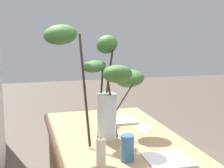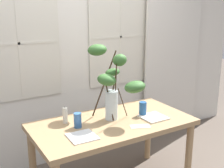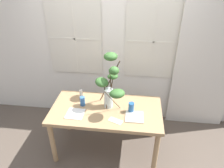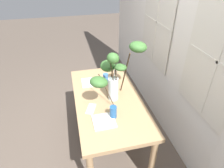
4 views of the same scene
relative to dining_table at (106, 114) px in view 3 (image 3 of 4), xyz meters
The scene contains 11 objects.
ground 0.64m from the dining_table, ahead, with size 14.00×14.00×0.00m, color brown.
back_wall_with_windows 1.22m from the dining_table, 90.00° to the left, with size 5.08×0.14×2.95m.
curtain_sheer_side 1.70m from the dining_table, 28.34° to the left, with size 0.93×0.03×2.32m, color silver.
dining_table is the anchor object (origin of this frame).
vase_with_branches 0.48m from the dining_table, 57.24° to the left, with size 0.47×0.70×0.70m.
drinking_glass_blue_left 0.37m from the dining_table, behind, with size 0.07×0.07×0.13m, color #386BAD.
drinking_glass_blue_right 0.38m from the dining_table, ahead, with size 0.07×0.07×0.14m, color #235693.
plate_square_left 0.43m from the dining_table, 158.28° to the right, with size 0.23×0.23×0.01m, color white.
plate_square_right 0.42m from the dining_table, 17.77° to the right, with size 0.23×0.23×0.01m, color silver.
napkin_folded 0.29m from the dining_table, 55.55° to the right, with size 0.18×0.08×0.00m, color silver.
pillar_candle 0.47m from the dining_table, 152.99° to the left, with size 0.05×0.05×0.16m.
Camera 3 is at (0.36, -2.25, 2.50)m, focal length 33.77 mm.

